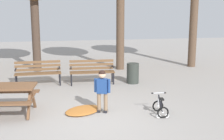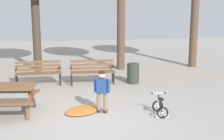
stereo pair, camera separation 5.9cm
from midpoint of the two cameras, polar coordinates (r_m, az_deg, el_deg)
The scene contains 8 objects.
ground at distance 7.73m, azimuth -3.51°, elevation -9.27°, with size 36.00×36.00×0.00m, color gray.
picnic_table at distance 8.50m, azimuth -19.79°, elevation -3.81°, with size 1.96×1.56×0.79m.
park_bench_far_left at distance 11.24m, azimuth -13.28°, elevation -0.16°, with size 1.61×0.51×0.85m.
park_bench_left at distance 11.17m, azimuth -3.50°, elevation 0.06°, with size 1.62×0.52×0.85m.
child_standing at distance 8.10m, azimuth -1.66°, elevation -3.23°, with size 0.41×0.25×1.14m.
kids_bicycle at distance 8.13m, azimuth 9.07°, elevation -6.82°, with size 0.40×0.58×0.54m.
leaf_pile at distance 8.36m, azimuth -5.21°, elevation -7.39°, with size 1.06×0.74×0.07m, color #B26B2D.
trash_bin at distance 11.26m, azimuth 4.06°, elevation -0.61°, with size 0.44×0.44×0.73m, color #2D332D.
Camera 2 is at (-0.79, -7.17, 2.77)m, focal length 49.59 mm.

